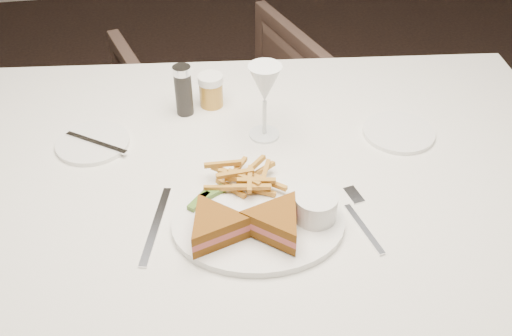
{
  "coord_description": "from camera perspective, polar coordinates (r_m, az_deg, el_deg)",
  "views": [
    {
      "loc": [
        -0.37,
        -1.28,
        1.5
      ],
      "look_at": [
        -0.22,
        -0.44,
        0.8
      ],
      "focal_mm": 40.0,
      "sensor_mm": 36.0,
      "label": 1
    }
  ],
  "objects": [
    {
      "name": "table_setting",
      "position": [
        1.11,
        -0.44,
        -0.75
      ],
      "size": [
        0.84,
        0.66,
        0.18
      ],
      "color": "white",
      "rests_on": "table"
    },
    {
      "name": "table",
      "position": [
        1.45,
        -0.36,
        -11.87
      ],
      "size": [
        1.53,
        1.11,
        0.75
      ],
      "primitive_type": "cube",
      "rotation": [
        0.0,
        0.0,
        -0.12
      ],
      "color": "silver",
      "rests_on": "ground"
    },
    {
      "name": "ground",
      "position": [
        2.01,
        4.06,
        -9.26
      ],
      "size": [
        5.0,
        5.0,
        0.0
      ],
      "primitive_type": "plane",
      "color": "black",
      "rests_on": "ground"
    },
    {
      "name": "chair_far",
      "position": [
        2.13,
        -3.21,
        5.82
      ],
      "size": [
        0.78,
        0.75,
        0.66
      ],
      "primitive_type": "imported",
      "rotation": [
        0.0,
        0.0,
        3.41
      ],
      "color": "#46332B",
      "rests_on": "ground"
    }
  ]
}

